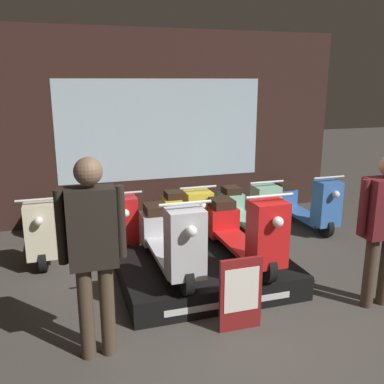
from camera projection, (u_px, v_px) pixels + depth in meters
The scene contains 13 objects.
ground_plane at pixel (255, 329), 4.20m from camera, with size 30.00×30.00×0.00m, color #423D38.
shop_wall_back at pixel (162, 127), 7.32m from camera, with size 6.42×0.09×3.20m.
display_platform at pixel (206, 273), 5.12m from camera, with size 2.00×1.50×0.28m.
scooter_display_left at pixel (170, 238), 4.80m from camera, with size 0.52×1.77×0.96m.
scooter_display_right at pixel (244, 230), 5.06m from camera, with size 0.52×1.77×0.96m.
scooter_backrow_0 at pixel (43, 228), 5.97m from camera, with size 0.52×1.77×0.96m.
scooter_backrow_1 at pixel (118, 221), 6.27m from camera, with size 0.52×1.77×0.96m.
scooter_backrow_2 at pixel (186, 215), 6.57m from camera, with size 0.52×1.77×0.96m.
scooter_backrow_3 at pixel (248, 209), 6.88m from camera, with size 0.52×1.77×0.96m.
scooter_backrow_4 at pixel (305, 203), 7.18m from camera, with size 0.52×1.77×0.96m.
person_left_browsing at pixel (93, 244), 3.56m from camera, with size 0.56×0.23×1.79m.
person_right_browsing at pixel (384, 219), 4.43m from camera, with size 0.61×0.25×1.65m.
price_sign_board at pixel (241, 294), 4.12m from camera, with size 0.43×0.04×0.75m.
Camera 1 is at (-1.70, -3.37, 2.38)m, focal length 40.00 mm.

